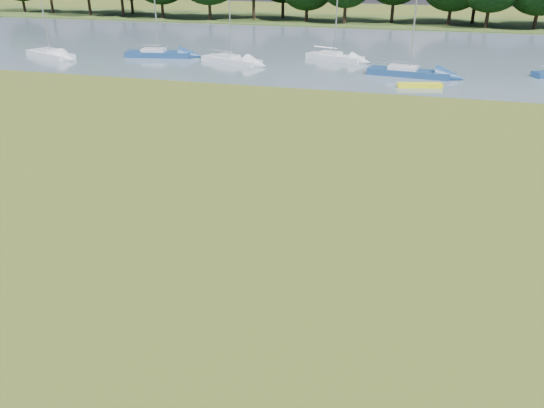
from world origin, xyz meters
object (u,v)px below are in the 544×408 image
(sailboat_0, at_px, (334,55))
(sailboat_6, at_px, (231,58))
(sailboat_2, at_px, (408,70))
(sailboat_1, at_px, (50,52))
(kayak, at_px, (420,85))
(sailboat_4, at_px, (158,52))

(sailboat_0, xyz_separation_m, sailboat_6, (-9.39, -4.19, -0.04))
(sailboat_2, bearing_deg, sailboat_1, -171.34)
(kayak, height_order, sailboat_4, sailboat_4)
(kayak, relative_size, sailboat_4, 0.41)
(sailboat_2, bearing_deg, sailboat_6, -177.80)
(sailboat_2, distance_m, sailboat_4, 25.30)
(sailboat_0, distance_m, sailboat_4, 17.92)
(sailboat_2, xyz_separation_m, sailboat_6, (-16.87, 1.87, -0.06))
(sailboat_6, bearing_deg, sailboat_1, -151.96)
(kayak, height_order, sailboat_6, sailboat_6)
(sailboat_1, relative_size, sailboat_6, 0.89)
(kayak, relative_size, sailboat_0, 0.45)
(sailboat_2, xyz_separation_m, sailboat_4, (-25.13, 2.94, -0.00))
(sailboat_1, relative_size, sailboat_2, 0.83)
(kayak, xyz_separation_m, sailboat_0, (-8.61, 10.44, 0.31))
(kayak, xyz_separation_m, sailboat_2, (-1.13, 4.38, 0.33))
(sailboat_0, bearing_deg, sailboat_4, -150.24)
(sailboat_1, bearing_deg, sailboat_6, 30.01)
(kayak, bearing_deg, sailboat_1, 159.78)
(kayak, bearing_deg, sailboat_6, 147.25)
(sailboat_1, distance_m, sailboat_4, 11.16)
(sailboat_2, relative_size, sailboat_4, 1.13)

